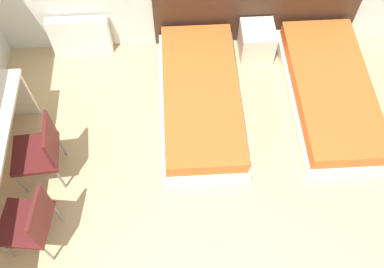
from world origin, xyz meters
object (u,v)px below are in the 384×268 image
Objects in this scene: nightstand at (257,41)px; chair_near_notebook at (30,222)px; bed_near_window at (201,99)px; chair_near_laptop at (40,150)px; bed_near_door at (330,93)px.

nightstand is 3.34m from chair_near_notebook.
bed_near_window is 1.84m from chair_near_laptop.
chair_near_notebook reaches higher than bed_near_window.
bed_near_window and bed_near_door have the same top height.
bed_near_door is at bearing 32.99° from chair_near_notebook.
chair_near_notebook is at bearing -154.70° from bed_near_door.
chair_near_laptop reaches higher than nightstand.
chair_near_laptop is at bearing -166.52° from bed_near_door.
chair_near_laptop is at bearing -146.94° from nightstand.
bed_near_window is 1.10m from nightstand.
chair_near_notebook reaches higher than bed_near_door.
chair_near_laptop is 1.00× the size of chair_near_notebook.
bed_near_door is at bearing 0.00° from bed_near_window.
chair_near_notebook is (-0.00, -0.74, 0.00)m from chair_near_laptop.
bed_near_window is at bearing 180.00° from bed_near_door.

